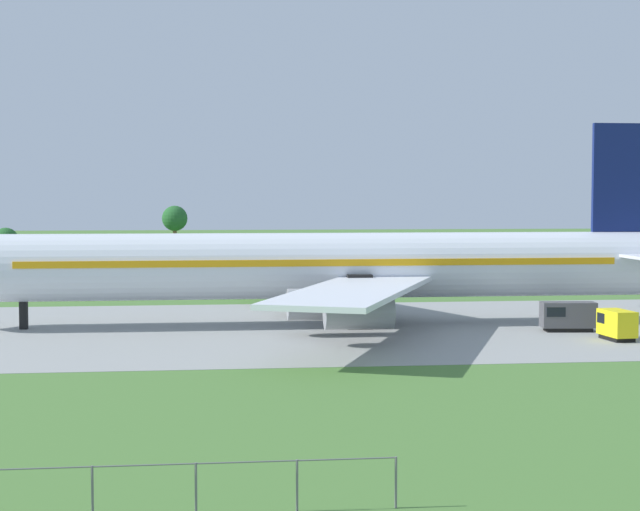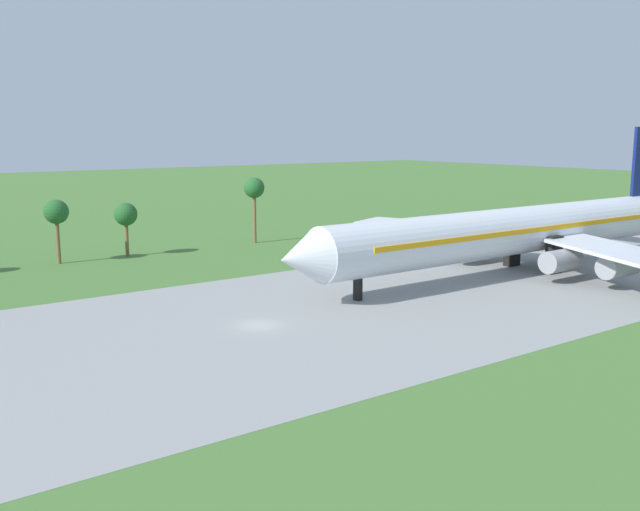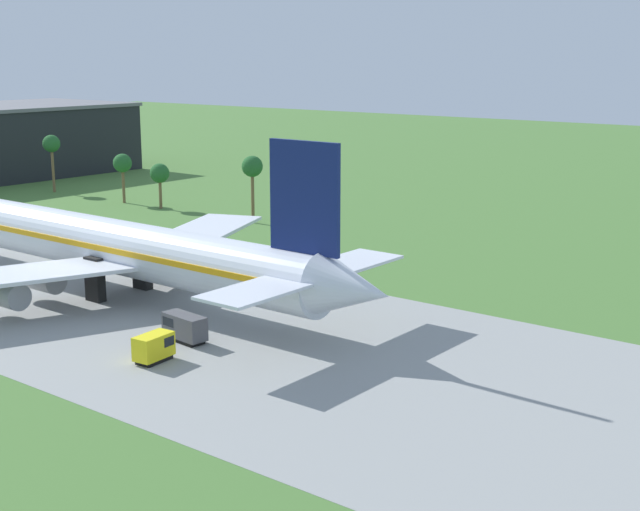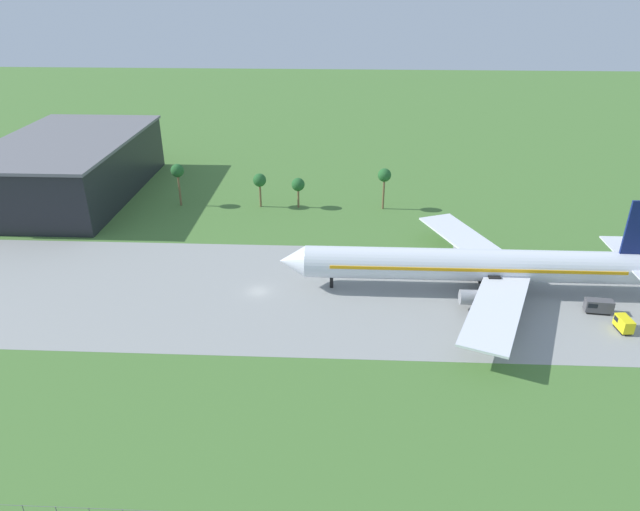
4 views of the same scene
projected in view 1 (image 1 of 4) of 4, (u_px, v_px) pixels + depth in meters
name	position (u px, v px, depth m)	size (l,w,h in m)	color
jet_airliner	(338.00, 266.00, 96.76)	(81.24, 59.01, 20.11)	silver
baggage_tug	(567.00, 316.00, 91.91)	(5.21, 2.50, 2.78)	black
fuel_truck	(616.00, 324.00, 86.32)	(2.34, 4.00, 2.67)	black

